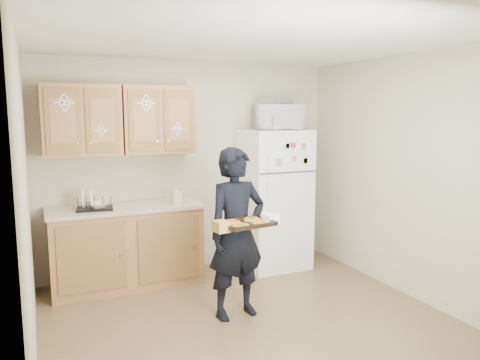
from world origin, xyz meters
The scene contains 23 objects.
floor centered at (0.00, 0.00, 0.00)m, with size 3.60×3.60×0.00m, color brown.
ceiling centered at (0.00, 0.00, 2.50)m, with size 3.60×3.60×0.00m, color white.
wall_back centered at (0.00, 1.80, 1.25)m, with size 3.60×0.04×2.50m, color #BBB597.
wall_front centered at (0.00, -1.80, 1.25)m, with size 3.60×0.04×2.50m, color #BBB597.
wall_left centered at (-1.80, 0.00, 1.25)m, with size 0.04×3.60×2.50m, color #BBB597.
wall_right centered at (1.80, 0.00, 1.25)m, with size 0.04×3.60×2.50m, color #BBB597.
refrigerator centered at (0.95, 1.43, 0.85)m, with size 0.75×0.70×1.70m, color white.
base_cabinet centered at (-0.85, 1.48, 0.43)m, with size 1.60×0.60×0.86m, color olive.
countertop centered at (-0.85, 1.48, 0.88)m, with size 1.64×0.64×0.04m, color tan.
upper_cab_left centered at (-1.25, 1.61, 1.83)m, with size 0.80×0.33×0.75m, color olive.
upper_cab_right centered at (-0.43, 1.61, 1.83)m, with size 0.80×0.33×0.75m, color olive.
cereal_box centered at (1.47, 1.67, 0.16)m, with size 0.20×0.07×0.32m, color gold.
person centered at (-0.05, 0.27, 0.80)m, with size 0.58×0.38×1.60m, color black.
baking_tray centered at (-0.09, -0.02, 0.96)m, with size 0.44×0.32×0.04m, color black.
pizza_front_left centered at (-0.18, -0.11, 0.97)m, with size 0.15×0.15×0.02m, color orange.
pizza_front_right centered at (0.02, -0.08, 0.97)m, with size 0.15×0.15×0.02m, color orange.
pizza_back_left centered at (-0.20, 0.04, 0.97)m, with size 0.15×0.15×0.02m, color orange.
pizza_back_right centered at (0.01, 0.06, 0.97)m, with size 0.15×0.15×0.02m, color orange.
microwave centered at (0.97, 1.38, 1.85)m, with size 0.54×0.37×0.30m, color white.
foil_pan centered at (0.97, 1.41, 2.04)m, with size 0.33×0.23×0.07m, color #AEAEB5.
dish_rack centered at (-1.18, 1.41, 0.97)m, with size 0.36×0.27×0.15m, color black.
bowl centered at (-1.14, 1.41, 0.94)m, with size 0.22×0.22×0.05m, color silver.
soap_bottle centered at (-0.31, 1.37, 1.00)m, with size 0.09×0.09×0.21m, color white.
Camera 1 is at (-1.73, -3.59, 1.91)m, focal length 35.00 mm.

